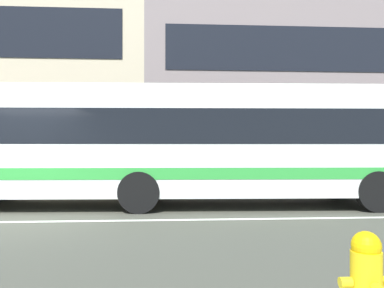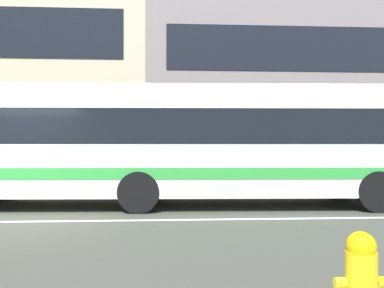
{
  "view_description": "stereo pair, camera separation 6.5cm",
  "coord_description": "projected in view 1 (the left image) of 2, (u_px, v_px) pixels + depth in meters",
  "views": [
    {
      "loc": [
        3.39,
        -8.44,
        1.61
      ],
      "look_at": [
        4.08,
        2.16,
        1.66
      ],
      "focal_mm": 36.36,
      "sensor_mm": 36.0,
      "label": 1
    },
    {
      "loc": [
        3.46,
        -8.44,
        1.61
      ],
      "look_at": [
        4.08,
        2.16,
        1.66
      ],
      "focal_mm": 36.36,
      "sensor_mm": 36.0,
      "label": 2
    }
  ],
  "objects": [
    {
      "name": "apartment_block_right",
      "position": [
        348.0,
        85.0,
        24.33
      ],
      "size": [
        24.8,
        10.73,
        10.82
      ],
      "color": "gray",
      "rests_on": "ground_plane"
    },
    {
      "name": "lane_centre_line",
      "position": [
        6.0,
        222.0,
        8.19
      ],
      "size": [
        60.0,
        0.16,
        0.01
      ],
      "primitive_type": "cube",
      "color": "silver",
      "rests_on": "ground_plane"
    },
    {
      "name": "fire_hydrant",
      "position": [
        366.0,
        280.0,
        3.27
      ],
      "size": [
        0.46,
        0.41,
        0.74
      ],
      "color": "yellow",
      "rests_on": "sidewalk_near"
    },
    {
      "name": "ground_plane",
      "position": [
        6.0,
        222.0,
        8.19
      ],
      "size": [
        160.0,
        160.0,
        0.0
      ],
      "primitive_type": "plane",
      "color": "#47473C"
    },
    {
      "name": "transit_bus",
      "position": [
        172.0,
        141.0,
        10.48
      ],
      "size": [
        12.14,
        3.01,
        3.14
      ],
      "color": "white",
      "rests_on": "ground_plane"
    }
  ]
}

